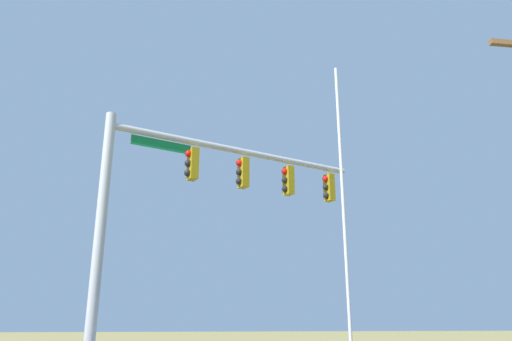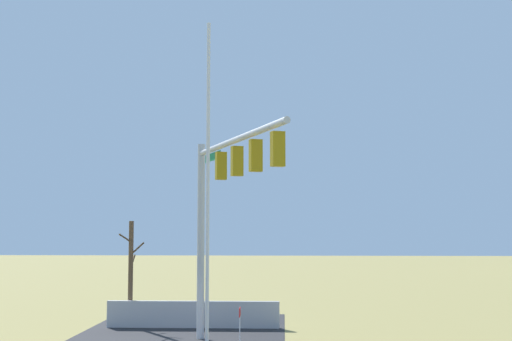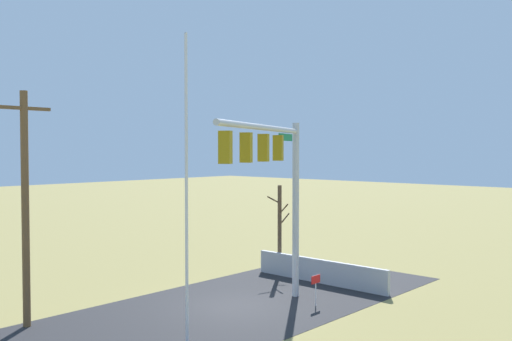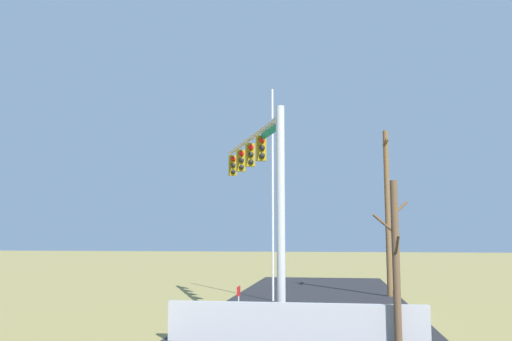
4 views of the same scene
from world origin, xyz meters
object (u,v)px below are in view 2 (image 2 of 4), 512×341
(flagpole, at_px, (208,198))
(signal_mast, at_px, (223,192))
(bare_tree, at_px, (131,272))
(open_sign, at_px, (240,316))

(flagpole, bearing_deg, signal_mast, -0.05)
(signal_mast, height_order, bare_tree, signal_mast)
(open_sign, bearing_deg, signal_mast, 165.59)
(bare_tree, xyz_separation_m, open_sign, (-3.59, -4.85, -1.35))
(signal_mast, relative_size, bare_tree, 1.78)
(flagpole, bearing_deg, open_sign, -4.39)
(signal_mast, relative_size, flagpole, 0.80)
(signal_mast, relative_size, open_sign, 6.44)
(flagpole, height_order, open_sign, flagpole)
(flagpole, xyz_separation_m, bare_tree, (9.83, 4.37, -2.65))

